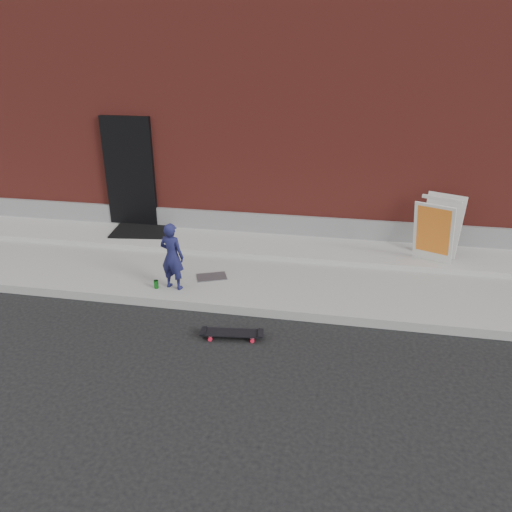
% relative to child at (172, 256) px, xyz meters
% --- Properties ---
extents(ground, '(80.00, 80.00, 0.00)m').
position_rel_child_xyz_m(ground, '(0.85, -0.44, -0.71)').
color(ground, black).
rests_on(ground, ground).
extents(sidewalk, '(20.00, 3.00, 0.15)m').
position_rel_child_xyz_m(sidewalk, '(0.85, 1.06, -0.64)').
color(sidewalk, gray).
rests_on(sidewalk, ground).
extents(apron, '(20.00, 1.20, 0.10)m').
position_rel_child_xyz_m(apron, '(0.85, 1.96, -0.51)').
color(apron, '#969691').
rests_on(apron, sidewalk).
extents(building, '(20.00, 8.10, 5.00)m').
position_rel_child_xyz_m(building, '(0.85, 6.56, 1.78)').
color(building, maroon).
rests_on(building, ground).
extents(child, '(0.46, 0.35, 1.13)m').
position_rel_child_xyz_m(child, '(0.00, 0.00, 0.00)').
color(child, '#181943').
rests_on(child, sidewalk).
extents(skateboard, '(0.89, 0.32, 0.10)m').
position_rel_child_xyz_m(skateboard, '(1.23, -1.08, -0.63)').
color(skateboard, red).
rests_on(skateboard, ground).
extents(pizza_sign, '(0.96, 1.02, 1.15)m').
position_rel_child_xyz_m(pizza_sign, '(4.32, 1.79, 0.11)').
color(pizza_sign, silver).
rests_on(pizza_sign, apron).
extents(soda_can, '(0.08, 0.08, 0.14)m').
position_rel_child_xyz_m(soda_can, '(-0.28, -0.07, -0.49)').
color(soda_can, '#16711D').
rests_on(soda_can, sidewalk).
extents(doormat, '(1.24, 1.06, 0.03)m').
position_rel_child_xyz_m(doormat, '(-1.45, 2.15, -0.45)').
color(doormat, black).
rests_on(doormat, apron).
extents(utility_plate, '(0.59, 0.49, 0.02)m').
position_rel_child_xyz_m(utility_plate, '(0.51, 0.49, -0.56)').
color(utility_plate, '#5B5B60').
rests_on(utility_plate, sidewalk).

